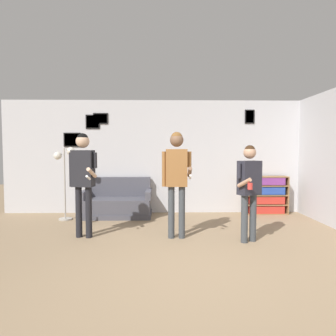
% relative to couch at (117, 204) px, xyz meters
% --- Properties ---
extents(ground_plane, '(20.00, 20.00, 0.00)m').
position_rel_couch_xyz_m(ground_plane, '(1.39, -3.38, -0.29)').
color(ground_plane, '#937A5B').
extents(wall_back, '(8.30, 0.08, 2.70)m').
position_rel_couch_xyz_m(wall_back, '(1.37, 0.42, 1.07)').
color(wall_back, silver).
rests_on(wall_back, ground_plane).
extents(couch, '(1.56, 0.80, 0.87)m').
position_rel_couch_xyz_m(couch, '(0.00, 0.00, 0.00)').
color(couch, '#4C4C56').
rests_on(couch, ground_plane).
extents(bookshelf, '(1.02, 0.30, 0.90)m').
position_rel_couch_xyz_m(bookshelf, '(3.48, 0.20, 0.16)').
color(bookshelf, olive).
rests_on(bookshelf, ground_plane).
extents(floor_lamp, '(0.45, 0.28, 1.57)m').
position_rel_couch_xyz_m(floor_lamp, '(-1.07, -0.34, 0.84)').
color(floor_lamp, '#ADA89E').
rests_on(floor_lamp, ground_plane).
extents(person_player_foreground_left, '(0.49, 0.52, 1.79)m').
position_rel_couch_xyz_m(person_player_foreground_left, '(-0.32, -1.68, 0.83)').
color(person_player_foreground_left, black).
rests_on(person_player_foreground_left, ground_plane).
extents(person_player_foreground_center, '(0.50, 0.49, 1.81)m').
position_rel_couch_xyz_m(person_player_foreground_center, '(1.27, -1.75, 0.84)').
color(person_player_foreground_center, '#3D4247').
rests_on(person_player_foreground_center, ground_plane).
extents(person_watcher_holding_cup, '(0.46, 0.53, 1.59)m').
position_rel_couch_xyz_m(person_watcher_holding_cup, '(2.45, -1.99, 0.67)').
color(person_watcher_holding_cup, '#3D4247').
rests_on(person_watcher_holding_cup, ground_plane).
extents(bottle_on_floor, '(0.06, 0.06, 0.28)m').
position_rel_couch_xyz_m(bottle_on_floor, '(-0.51, -0.64, -0.18)').
color(bottle_on_floor, brown).
rests_on(bottle_on_floor, ground_plane).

